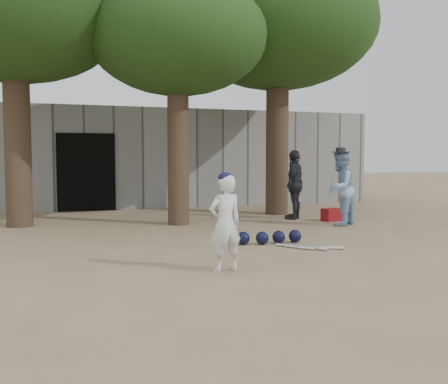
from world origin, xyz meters
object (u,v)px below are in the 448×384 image
object	(u,v)px
spectator_blue	(340,188)
spectator_dark	(295,185)
boy_player	(225,223)
red_bag	(332,215)

from	to	relation	value
spectator_blue	spectator_dark	bearing A→B (deg)	-107.40
boy_player	spectator_dark	xyz separation A→B (m)	(3.46, 4.80, 0.20)
boy_player	spectator_dark	world-z (taller)	spectator_dark
spectator_blue	red_bag	xyz separation A→B (m)	(0.24, 0.74, -0.68)
boy_player	red_bag	distance (m)	5.90
spectator_blue	red_bag	world-z (taller)	spectator_blue
spectator_blue	spectator_dark	size ratio (longest dim) A/B	0.98
spectator_blue	spectator_dark	xyz separation A→B (m)	(-0.44, 1.36, 0.01)
spectator_dark	spectator_blue	bearing A→B (deg)	61.75
boy_player	red_bag	size ratio (longest dim) A/B	3.08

